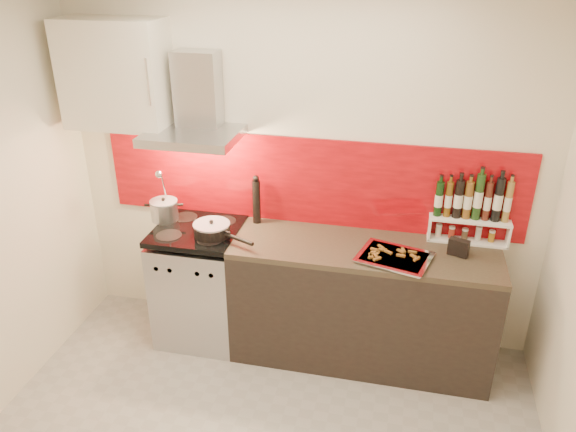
% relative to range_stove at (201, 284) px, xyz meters
% --- Properties ---
extents(back_wall, '(3.40, 0.02, 2.60)m').
position_rel_range_stove_xyz_m(back_wall, '(0.70, 0.30, 0.86)').
color(back_wall, silver).
rests_on(back_wall, ground).
extents(backsplash, '(3.00, 0.02, 0.64)m').
position_rel_range_stove_xyz_m(backsplash, '(0.75, 0.29, 0.78)').
color(backsplash, maroon).
rests_on(backsplash, back_wall).
extents(range_stove, '(0.60, 0.60, 0.91)m').
position_rel_range_stove_xyz_m(range_stove, '(0.00, 0.00, 0.00)').
color(range_stove, '#B7B7BA').
rests_on(range_stove, ground).
extents(counter, '(1.80, 0.60, 0.90)m').
position_rel_range_stove_xyz_m(counter, '(1.20, 0.00, 0.01)').
color(counter, black).
rests_on(counter, ground).
extents(range_hood, '(0.62, 0.50, 0.61)m').
position_rel_range_stove_xyz_m(range_hood, '(0.00, 0.14, 1.30)').
color(range_hood, '#B7B7BA').
rests_on(range_hood, back_wall).
extents(upper_cabinet, '(0.70, 0.35, 0.72)m').
position_rel_range_stove_xyz_m(upper_cabinet, '(-0.55, 0.13, 1.51)').
color(upper_cabinet, '#ECE5CD').
rests_on(upper_cabinet, back_wall).
extents(stock_pot, '(0.20, 0.20, 0.17)m').
position_rel_range_stove_xyz_m(stock_pot, '(-0.28, 0.09, 0.54)').
color(stock_pot, '#B7B7BA').
rests_on(stock_pot, range_stove).
extents(saute_pan, '(0.47, 0.29, 0.12)m').
position_rel_range_stove_xyz_m(saute_pan, '(0.15, -0.08, 0.51)').
color(saute_pan, black).
rests_on(saute_pan, range_stove).
extents(utensil_jar, '(0.09, 0.13, 0.41)m').
position_rel_range_stove_xyz_m(utensil_jar, '(-0.28, 0.10, 0.58)').
color(utensil_jar, silver).
rests_on(utensil_jar, range_stove).
extents(pepper_mill, '(0.06, 0.06, 0.37)m').
position_rel_range_stove_xyz_m(pepper_mill, '(0.39, 0.21, 0.64)').
color(pepper_mill, black).
rests_on(pepper_mill, counter).
extents(step_shelf, '(0.54, 0.15, 0.49)m').
position_rel_range_stove_xyz_m(step_shelf, '(1.87, 0.24, 0.68)').
color(step_shelf, white).
rests_on(step_shelf, counter).
extents(caddy_box, '(0.14, 0.10, 0.11)m').
position_rel_range_stove_xyz_m(caddy_box, '(1.80, 0.02, 0.52)').
color(caddy_box, black).
rests_on(caddy_box, counter).
extents(baking_tray, '(0.52, 0.45, 0.03)m').
position_rel_range_stove_xyz_m(baking_tray, '(1.39, -0.12, 0.47)').
color(baking_tray, silver).
rests_on(baking_tray, counter).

